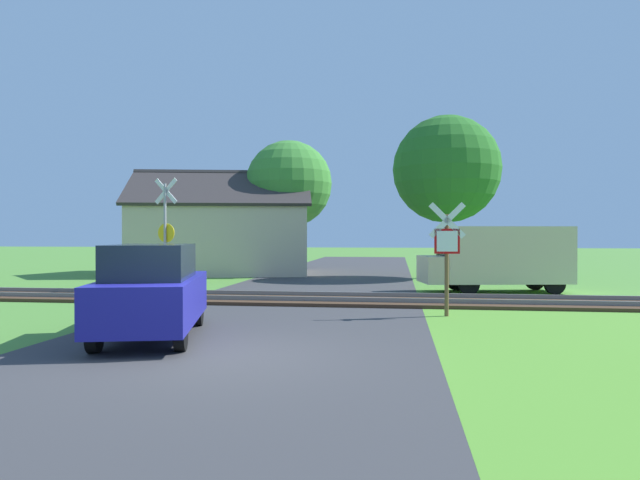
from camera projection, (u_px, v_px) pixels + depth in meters
name	position (u px, v px, depth m)	size (l,w,h in m)	color
ground_plane	(215.00, 357.00, 9.09)	(160.00, 160.00, 0.00)	#4C8433
road_asphalt	(248.00, 335.00, 11.08)	(7.08, 80.00, 0.01)	#38383A
rail_track	(299.00, 299.00, 16.78)	(60.00, 2.60, 0.22)	#422D1E
stop_sign_near	(447.00, 250.00, 13.64)	(0.88, 0.15, 2.74)	brown
crossing_sign_far	(165.00, 229.00, 19.08)	(0.86, 0.22, 3.87)	#9E9EA5
house	(222.00, 237.00, 29.05)	(9.94, 8.23, 5.27)	#C6B293
tree_center	(289.00, 184.00, 29.15)	(4.41, 4.41, 6.79)	#513823
tree_right	(447.00, 169.00, 25.93)	(4.88, 4.88, 7.39)	#513823
mail_truck	(498.00, 256.00, 19.41)	(5.15, 2.68, 2.24)	beige
parked_car	(153.00, 291.00, 10.80)	(2.54, 4.28, 1.78)	navy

